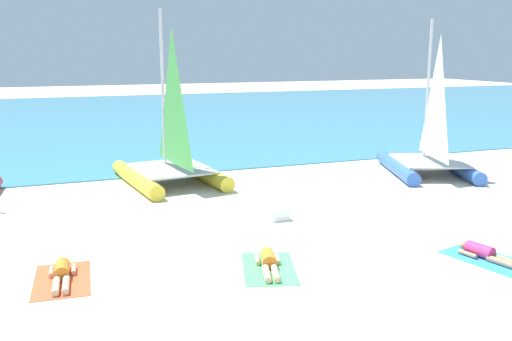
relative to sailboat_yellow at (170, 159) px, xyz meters
The scene contains 11 objects.
ground_plane 2.14m from the sailboat_yellow, 36.58° to the left, with size 120.00×120.00×0.00m, color beige.
ocean_water 21.38m from the sailboat_yellow, 85.82° to the left, with size 120.00×40.00×0.05m, color teal.
sailboat_yellow is the anchor object (origin of this frame).
sailboat_blue 9.61m from the sailboat_yellow, 11.93° to the right, with size 4.12×5.08×5.74m.
towel_left 8.62m from the sailboat_yellow, 117.41° to the right, with size 1.10×1.90×0.01m, color #EA5933.
sunbather_left 8.54m from the sailboat_yellow, 117.58° to the right, with size 0.57×1.57×0.30m.
towel_middle 8.60m from the sailboat_yellow, 88.54° to the right, with size 1.10×1.90×0.01m, color #4CB266.
sunbather_middle 8.52m from the sailboat_yellow, 88.40° to the right, with size 0.83×1.54×0.30m.
towel_right 11.03m from the sailboat_yellow, 63.07° to the right, with size 1.10×1.90×0.01m, color #338CD8.
sunbather_right 10.95m from the sailboat_yellow, 62.99° to the right, with size 0.75×1.56×0.30m.
cooler_box 5.71m from the sailboat_yellow, 71.34° to the right, with size 0.50×0.36×0.36m, color white.
Camera 1 is at (-5.64, -10.11, 4.54)m, focal length 39.22 mm.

